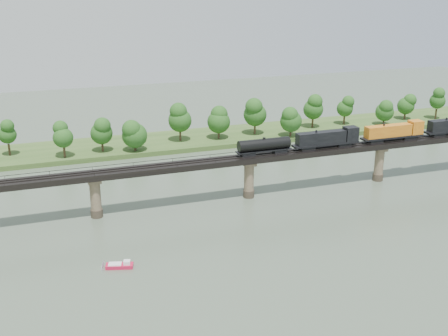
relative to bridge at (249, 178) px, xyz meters
name	(u,v)px	position (x,y,z in m)	size (l,w,h in m)	color
ground	(298,245)	(0.00, -30.00, -5.46)	(400.00, 400.00, 0.00)	#3F4E3D
far_bank	(193,140)	(0.00, 55.00, -4.66)	(300.00, 24.00, 1.60)	#334F1F
bridge	(249,178)	(0.00, 0.00, 0.00)	(236.00, 30.00, 11.50)	#473A2D
bridge_superstructure	(249,155)	(0.00, 0.00, 6.33)	(220.00, 4.90, 0.75)	black
far_treeline	(172,123)	(-8.21, 50.52, 3.37)	(289.06, 17.54, 13.60)	#382619
freight_train	(371,134)	(36.61, 0.00, 8.60)	(77.85, 3.03, 5.36)	black
motorboat	(120,265)	(-38.63, -27.21, -4.93)	(5.84, 3.36, 1.54)	#C1163A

